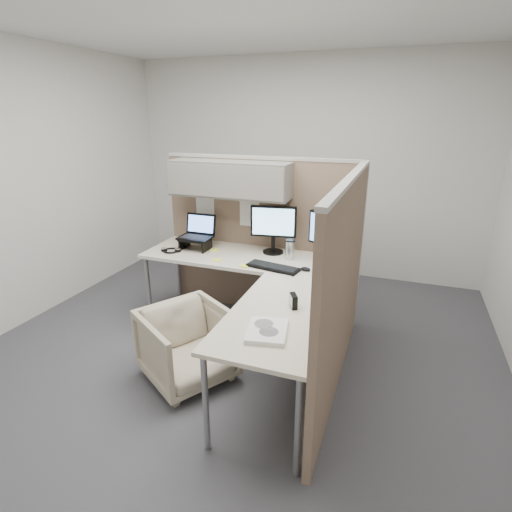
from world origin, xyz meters
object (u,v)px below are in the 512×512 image
(desk, at_px, (254,279))
(keyboard, at_px, (273,267))
(office_chair, at_px, (188,342))
(monitor_left, at_px, (273,226))

(desk, relative_size, keyboard, 4.26)
(office_chair, bearing_deg, desk, 1.03)
(desk, distance_m, office_chair, 0.76)
(desk, xyz_separation_m, monitor_left, (-0.02, 0.59, 0.32))
(office_chair, relative_size, keyboard, 1.39)
(desk, xyz_separation_m, keyboard, (0.11, 0.18, 0.05))
(monitor_left, bearing_deg, office_chair, -115.23)
(keyboard, bearing_deg, monitor_left, 118.27)
(desk, distance_m, monitor_left, 0.67)
(office_chair, height_order, keyboard, keyboard)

